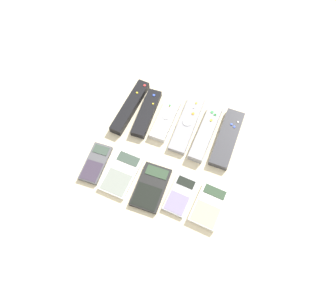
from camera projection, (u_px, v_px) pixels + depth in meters
name	position (u px, v px, depth m)	size (l,w,h in m)	color
ground_plane	(164.00, 159.00, 1.04)	(3.00, 3.00, 0.00)	beige
remote_0	(130.00, 107.00, 1.11)	(0.05, 0.22, 0.03)	black
remote_1	(147.00, 113.00, 1.10)	(0.06, 0.19, 0.03)	black
remote_2	(165.00, 120.00, 1.09)	(0.05, 0.16, 0.02)	#B7B7BC
remote_3	(187.00, 124.00, 1.08)	(0.06, 0.22, 0.02)	gray
remote_4	(206.00, 132.00, 1.07)	(0.05, 0.22, 0.03)	gray
remote_5	(227.00, 138.00, 1.06)	(0.06, 0.21, 0.02)	#333338
calculator_0	(96.00, 163.00, 1.02)	(0.07, 0.13, 0.02)	#4C4C51
calculator_1	(121.00, 173.00, 1.01)	(0.09, 0.15, 0.01)	silver
calculator_2	(151.00, 187.00, 0.99)	(0.09, 0.15, 0.02)	black
calculator_3	(180.00, 195.00, 0.98)	(0.07, 0.13, 0.01)	#B2B2B7
calculator_4	(209.00, 206.00, 0.96)	(0.09, 0.13, 0.02)	silver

